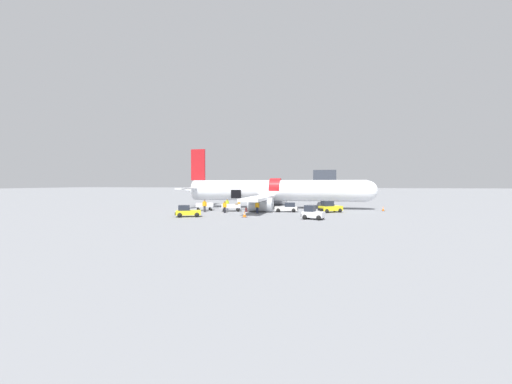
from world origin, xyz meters
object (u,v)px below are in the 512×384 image
at_px(baggage_cart_queued, 205,207).
at_px(ground_crew_driver, 225,207).
at_px(baggage_cart_loading, 232,208).
at_px(ground_crew_supervisor, 239,204).
at_px(baggage_tug_lead, 187,212).
at_px(baggage_tug_mid, 312,213).
at_px(baggage_tug_rear, 287,208).
at_px(baggage_tug_spare, 330,207).
at_px(airplane, 273,191).
at_px(ground_crew_helper, 205,206).
at_px(suitcase_on_tarmac_upright, 246,210).
at_px(ground_crew_loader_a, 227,204).
at_px(ground_crew_loader_b, 257,207).

relative_size(baggage_cart_queued, ground_crew_driver, 2.08).
xyz_separation_m(baggage_cart_loading, ground_crew_supervisor, (0.36, 2.46, 0.40)).
distance_m(baggage_tug_lead, ground_crew_driver, 6.53).
height_order(baggage_tug_mid, baggage_tug_rear, baggage_tug_mid).
height_order(baggage_tug_spare, baggage_cart_loading, baggage_tug_spare).
height_order(airplane, ground_crew_helper, airplane).
bearing_deg(ground_crew_supervisor, baggage_cart_queued, -156.16).
distance_m(baggage_tug_spare, baggage_cart_queued, 18.39).
xyz_separation_m(ground_crew_driver, suitcase_on_tarmac_upright, (2.49, 2.27, -0.57)).
height_order(ground_crew_loader_a, ground_crew_driver, ground_crew_driver).
height_order(baggage_tug_mid, ground_crew_driver, ground_crew_driver).
bearing_deg(ground_crew_helper, baggage_cart_queued, 112.13).
bearing_deg(airplane, baggage_cart_queued, -143.89).
bearing_deg(suitcase_on_tarmac_upright, ground_crew_driver, -137.61).
relative_size(baggage_tug_mid, ground_crew_supervisor, 1.59).
bearing_deg(baggage_cart_loading, baggage_tug_mid, -33.35).
bearing_deg(baggage_cart_queued, baggage_tug_spare, 3.09).
xyz_separation_m(baggage_cart_queued, ground_crew_loader_b, (8.74, -2.70, 0.33)).
height_order(ground_crew_loader_b, ground_crew_supervisor, ground_crew_supervisor).
height_order(baggage_tug_lead, ground_crew_helper, ground_crew_helper).
bearing_deg(baggage_tug_rear, ground_crew_supervisor, 166.93).
relative_size(baggage_tug_lead, ground_crew_loader_b, 1.93).
xyz_separation_m(airplane, baggage_tug_spare, (9.10, -5.76, -2.08)).
height_order(baggage_cart_loading, ground_crew_driver, ground_crew_driver).
xyz_separation_m(baggage_tug_lead, ground_crew_helper, (-0.42, 6.53, 0.31)).
xyz_separation_m(baggage_cart_queued, suitcase_on_tarmac_upright, (6.72, -0.83, -0.27)).
bearing_deg(baggage_cart_queued, suitcase_on_tarmac_upright, -7.02).
xyz_separation_m(baggage_tug_mid, ground_crew_supervisor, (-11.65, 10.36, 0.23)).
xyz_separation_m(baggage_tug_lead, ground_crew_supervisor, (3.35, 11.10, 0.29)).
bearing_deg(ground_crew_loader_a, ground_crew_loader_b, -39.87).
relative_size(baggage_cart_queued, ground_crew_helper, 1.95).
relative_size(ground_crew_loader_b, ground_crew_supervisor, 0.99).
height_order(baggage_tug_lead, baggage_tug_mid, baggage_tug_mid).
height_order(baggage_cart_loading, baggage_cart_queued, baggage_cart_queued).
distance_m(baggage_tug_mid, ground_crew_supervisor, 15.59).
bearing_deg(ground_crew_helper, ground_crew_loader_b, -1.82).
bearing_deg(ground_crew_helper, baggage_tug_spare, 11.23).
xyz_separation_m(ground_crew_loader_a, ground_crew_helper, (-1.82, -4.71, 0.06)).
bearing_deg(ground_crew_loader_b, baggage_cart_loading, 151.54).
bearing_deg(airplane, ground_crew_helper, -131.90).
relative_size(baggage_tug_lead, baggage_cart_loading, 0.86).
distance_m(airplane, suitcase_on_tarmac_upright, 8.38).
bearing_deg(baggage_tug_lead, ground_crew_driver, 64.55).
bearing_deg(ground_crew_driver, suitcase_on_tarmac_upright, 42.39).
height_order(airplane, baggage_cart_loading, airplane).
height_order(airplane, baggage_cart_queued, airplane).
distance_m(ground_crew_supervisor, suitcase_on_tarmac_upright, 3.57).
relative_size(baggage_cart_loading, ground_crew_helper, 2.15).
distance_m(baggage_tug_spare, ground_crew_driver, 14.72).
relative_size(baggage_tug_lead, ground_crew_supervisor, 1.91).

